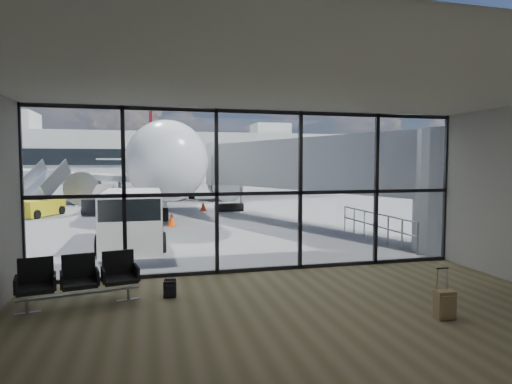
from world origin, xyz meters
name	(u,v)px	position (x,y,z in m)	size (l,w,h in m)	color
ground	(175,189)	(0.00, 40.00, 0.00)	(220.00, 220.00, 0.00)	slate
lounge_shell	(331,186)	(0.00, -4.80, 2.65)	(12.02, 8.01, 4.51)	brown
glass_curtain_wall	(259,192)	(0.00, 0.00, 2.25)	(12.10, 0.12, 4.50)	white
jet_bridge	(323,169)	(4.90, 7.07, 2.76)	(8.00, 16.50, 4.33)	#A3A6A8
apron_railing	(375,223)	(5.60, 3.50, 0.72)	(0.06, 5.46, 1.11)	gray
far_terminal	(164,157)	(-0.59, 61.97, 4.21)	(80.00, 12.20, 11.00)	#B3B4AF
tree_3	(8,154)	(-27.00, 72.00, 4.63)	(4.95, 4.95, 7.12)	#382619
tree_4	(45,151)	(-21.00, 72.00, 5.25)	(5.61, 5.61, 8.07)	#382619
tree_5	(81,148)	(-15.00, 72.00, 5.88)	(6.27, 6.27, 9.03)	#382619
seating_row	(79,277)	(-4.45, -1.82, 0.59)	(2.42, 1.11, 1.07)	gray
backpack	(170,289)	(-2.55, -1.81, 0.20)	(0.30, 0.28, 0.41)	black
suitcase	(445,304)	(2.56, -4.48, 0.30)	(0.38, 0.29, 0.99)	olive
airliner	(156,163)	(-2.42, 26.31, 3.07)	(33.84, 39.14, 10.08)	silver
service_van	(133,218)	(-3.58, 4.63, 1.03)	(2.27, 4.63, 2.01)	silver
belt_loader	(99,204)	(-6.01, 16.17, 0.55)	(1.70, 3.70, 1.65)	black
mobile_stairs	(36,205)	(-9.34, 15.49, 0.63)	(3.03, 4.08, 2.61)	gold
traffic_cone_a	(171,220)	(-1.96, 9.48, 0.32)	(0.47, 0.47, 0.67)	#F84B0D
traffic_cone_b	(158,213)	(-2.50, 13.05, 0.27)	(0.40, 0.40, 0.57)	#FF400D
traffic_cone_c	(203,206)	(0.36, 15.78, 0.30)	(0.44, 0.44, 0.64)	red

